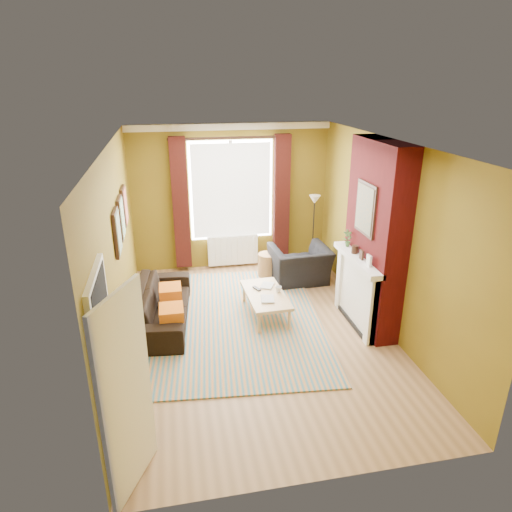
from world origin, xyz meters
name	(u,v)px	position (x,y,z in m)	size (l,w,h in m)	color
ground	(259,333)	(0.00, 0.00, 0.00)	(5.50, 5.50, 0.00)	olive
room_walls	(298,237)	(0.64, 0.28, 1.38)	(3.82, 5.54, 2.83)	#796217
striped_rug	(234,320)	(-0.31, 0.45, 0.01)	(3.01, 3.94, 0.02)	teal
sofa	(161,305)	(-1.42, 0.63, 0.29)	(2.01, 0.79, 0.59)	black
armchair	(300,265)	(1.11, 1.68, 0.34)	(1.04, 0.91, 0.67)	black
coffee_table	(265,296)	(0.21, 0.52, 0.35)	(0.64, 1.20, 0.39)	tan
wicker_stool	(268,265)	(0.58, 2.02, 0.23)	(0.41, 0.41, 0.46)	#A37546
floor_lamp	(314,211)	(1.55, 2.30, 1.17)	(0.23, 0.23, 1.48)	black
book_a	(261,299)	(0.09, 0.31, 0.41)	(0.20, 0.27, 0.03)	#999999
book_b	(262,285)	(0.21, 0.82, 0.40)	(0.19, 0.26, 0.02)	#999999
mug	(278,289)	(0.42, 0.53, 0.44)	(0.10, 0.10, 0.09)	#999999
tv_remote	(257,289)	(0.10, 0.69, 0.40)	(0.12, 0.18, 0.02)	#242426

